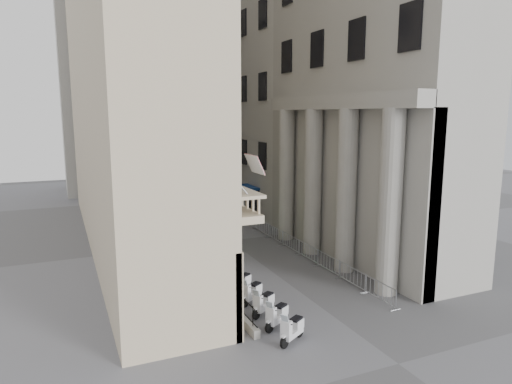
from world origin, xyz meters
TOP-DOWN VIEW (x-y plane):
  - ground at (0.00, 0.00)m, footprint 120.00×120.00m
  - left_building at (-7.50, 22.00)m, footprint 5.00×36.00m
  - far_building at (0.00, 48.00)m, footprint 22.00×10.00m
  - iron_fence at (-4.30, 18.00)m, footprint 0.30×28.00m
  - blue_awning at (4.15, 26.00)m, footprint 1.60×3.00m
  - flag at (-4.00, 5.00)m, footprint 1.00×1.40m
  - scooter_0 at (-3.01, 3.19)m, footprint 1.49×1.19m
  - scooter_1 at (-3.01, 4.67)m, footprint 1.49×1.19m
  - scooter_2 at (-3.01, 6.15)m, footprint 1.49×1.19m
  - scooter_3 at (-3.01, 7.63)m, footprint 1.49×1.19m
  - scooter_4 at (-3.01, 9.11)m, footprint 1.49×1.19m
  - scooter_5 at (-3.01, 10.59)m, footprint 1.49×1.19m
  - scooter_6 at (-3.01, 12.07)m, footprint 1.49×1.19m
  - scooter_7 at (-3.01, 13.55)m, footprint 1.49×1.19m
  - scooter_8 at (-3.01, 15.03)m, footprint 1.49×1.19m
  - scooter_9 at (-3.01, 16.51)m, footprint 1.49×1.19m
  - scooter_10 at (-3.01, 17.99)m, footprint 1.49×1.19m
  - scooter_11 at (-3.01, 19.47)m, footprint 1.49×1.19m
  - scooter_12 at (-3.01, 20.94)m, footprint 1.49×1.19m
  - scooter_13 at (-3.01, 22.42)m, footprint 1.49×1.19m
  - scooter_14 at (-3.01, 23.90)m, footprint 1.49×1.19m
  - barrier_0 at (3.20, 5.16)m, footprint 0.60×2.40m
  - barrier_1 at (3.20, 7.66)m, footprint 0.60×2.40m
  - barrier_2 at (3.20, 10.16)m, footprint 0.60×2.40m
  - barrier_3 at (3.20, 12.66)m, footprint 0.60×2.40m
  - barrier_4 at (3.20, 15.16)m, footprint 0.60×2.40m
  - barrier_5 at (3.20, 17.66)m, footprint 0.60×2.40m
  - barrier_6 at (3.20, 20.16)m, footprint 0.60×2.40m
  - barrier_7 at (3.20, 22.66)m, footprint 0.60×2.40m
  - barrier_8 at (3.20, 25.16)m, footprint 0.60×2.40m
  - barrier_9 at (3.20, 27.66)m, footprint 0.60×2.40m
  - security_tent at (-1.34, 30.00)m, footprint 4.11×4.11m
  - street_lamp at (-2.12, 25.47)m, footprint 2.90×0.99m
  - info_kiosk at (-2.62, 18.45)m, footprint 0.58×0.97m
  - pedestrian_a at (1.25, 24.20)m, footprint 0.74×0.58m
  - pedestrian_b at (1.39, 35.05)m, footprint 0.83×0.65m
  - pedestrian_c at (1.19, 31.59)m, footprint 1.14×1.07m

SIDE VIEW (x-z plane):
  - ground at x=0.00m, z-range 0.00..0.00m
  - iron_fence at x=-4.30m, z-range -0.70..0.70m
  - blue_awning at x=4.15m, z-range -1.50..1.50m
  - flag at x=-4.00m, z-range -4.10..4.10m
  - scooter_0 at x=-3.01m, z-range -0.75..0.75m
  - scooter_1 at x=-3.01m, z-range -0.75..0.75m
  - scooter_2 at x=-3.01m, z-range -0.75..0.75m
  - scooter_3 at x=-3.01m, z-range -0.75..0.75m
  - scooter_4 at x=-3.01m, z-range -0.75..0.75m
  - scooter_5 at x=-3.01m, z-range -0.75..0.75m
  - scooter_6 at x=-3.01m, z-range -0.75..0.75m
  - scooter_7 at x=-3.01m, z-range -0.75..0.75m
  - scooter_8 at x=-3.01m, z-range -0.75..0.75m
  - scooter_9 at x=-3.01m, z-range -0.75..0.75m
  - scooter_10 at x=-3.01m, z-range -0.75..0.75m
  - scooter_11 at x=-3.01m, z-range -0.75..0.75m
  - scooter_12 at x=-3.01m, z-range -0.75..0.75m
  - scooter_13 at x=-3.01m, z-range -0.75..0.75m
  - scooter_14 at x=-3.01m, z-range -0.75..0.75m
  - barrier_0 at x=3.20m, z-range -0.55..0.55m
  - barrier_1 at x=3.20m, z-range -0.55..0.55m
  - barrier_2 at x=3.20m, z-range -0.55..0.55m
  - barrier_3 at x=3.20m, z-range -0.55..0.55m
  - barrier_4 at x=3.20m, z-range -0.55..0.55m
  - barrier_5 at x=3.20m, z-range -0.55..0.55m
  - barrier_6 at x=3.20m, z-range -0.55..0.55m
  - barrier_7 at x=3.20m, z-range -0.55..0.55m
  - barrier_8 at x=3.20m, z-range -0.55..0.55m
  - barrier_9 at x=3.20m, z-range -0.55..0.55m
  - pedestrian_b at x=1.39m, z-range 0.00..1.65m
  - pedestrian_a at x=1.25m, z-range 0.00..1.77m
  - pedestrian_c at x=1.19m, z-range 0.00..1.96m
  - info_kiosk at x=-2.62m, z-range 0.01..1.98m
  - security_tent at x=-1.34m, z-range 1.12..4.46m
  - street_lamp at x=-2.12m, z-range 0.94..10.09m
  - far_building at x=0.00m, z-range 0.00..30.00m
  - left_building at x=-7.50m, z-range 0.00..34.00m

